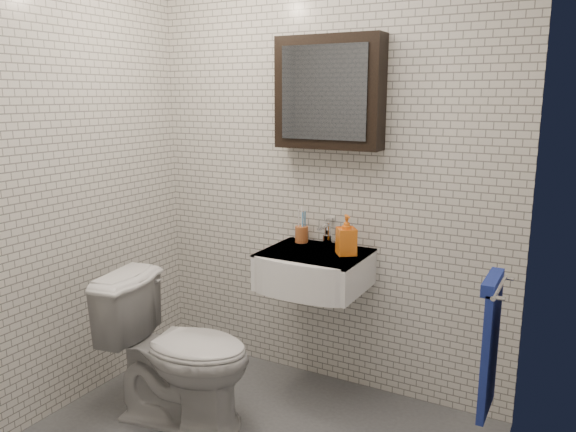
{
  "coord_description": "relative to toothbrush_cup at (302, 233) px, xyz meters",
  "views": [
    {
      "loc": [
        1.33,
        -1.89,
        1.69
      ],
      "look_at": [
        0.06,
        0.45,
        1.11
      ],
      "focal_mm": 35.0,
      "sensor_mm": 36.0,
      "label": 1
    }
  ],
  "objects": [
    {
      "name": "towel_rail",
      "position": [
        1.15,
        -0.57,
        -0.18
      ],
      "size": [
        0.09,
        0.3,
        0.58
      ],
      "color": "silver",
      "rests_on": "room_shell"
    },
    {
      "name": "toilet",
      "position": [
        -0.34,
        -0.72,
        -0.51
      ],
      "size": [
        0.83,
        0.56,
        0.78
      ],
      "primitive_type": "imported",
      "rotation": [
        0.0,
        0.0,
        1.73
      ],
      "color": "silver",
      "rests_on": "ground"
    },
    {
      "name": "washbasin",
      "position": [
        0.16,
        -0.19,
        -0.15
      ],
      "size": [
        0.55,
        0.5,
        0.2
      ],
      "color": "white",
      "rests_on": "room_shell"
    },
    {
      "name": "faucet",
      "position": [
        0.16,
        0.01,
        0.02
      ],
      "size": [
        0.06,
        0.2,
        0.15
      ],
      "color": "silver",
      "rests_on": "washbasin"
    },
    {
      "name": "room_shell",
      "position": [
        0.11,
        -0.92,
        0.56
      ],
      "size": [
        2.22,
        2.02,
        2.51
      ],
      "color": "silver",
      "rests_on": "ground"
    },
    {
      "name": "soap_bottle",
      "position": [
        0.33,
        -0.11,
        0.06
      ],
      "size": [
        0.14,
        0.14,
        0.22
      ],
      "primitive_type": "imported",
      "rotation": [
        0.0,
        0.0,
        0.66
      ],
      "color": "#F45719",
      "rests_on": "washbasin"
    },
    {
      "name": "toothbrush_cup",
      "position": [
        0.0,
        0.0,
        0.0
      ],
      "size": [
        0.08,
        0.08,
        0.21
      ],
      "rotation": [
        0.0,
        0.0,
        0.09
      ],
      "color": "#A35428",
      "rests_on": "washbasin"
    },
    {
      "name": "mirror_cabinet",
      "position": [
        0.16,
        0.0,
        0.8
      ],
      "size": [
        0.6,
        0.15,
        0.6
      ],
      "color": "black",
      "rests_on": "room_shell"
    }
  ]
}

